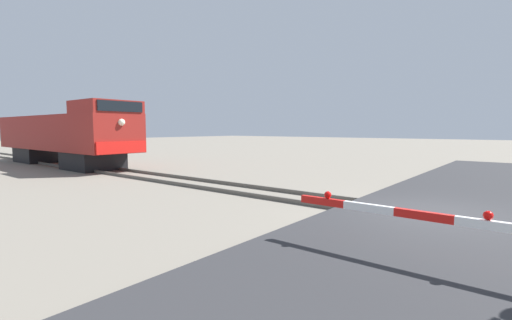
# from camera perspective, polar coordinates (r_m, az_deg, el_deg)

# --- Properties ---
(ground_plane) EXTENTS (160.00, 160.00, 0.00)m
(ground_plane) POSITION_cam_1_polar(r_m,az_deg,el_deg) (10.56, 26.80, -8.50)
(ground_plane) COLOR gray
(rail_track_left) EXTENTS (0.08, 80.00, 0.15)m
(rail_track_left) POSITION_cam_1_polar(r_m,az_deg,el_deg) (9.86, 25.94, -8.96)
(rail_track_left) COLOR #59544C
(rail_track_left) RESTS_ON ground_plane
(rail_track_right) EXTENTS (0.08, 80.00, 0.15)m
(rail_track_right) POSITION_cam_1_polar(r_m,az_deg,el_deg) (11.23, 27.58, -7.35)
(rail_track_right) COLOR #59544C
(rail_track_right) RESTS_ON ground_plane
(road_surface) EXTENTS (36.00, 4.73, 0.16)m
(road_surface) POSITION_cam_1_polar(r_m,az_deg,el_deg) (10.54, 26.81, -8.08)
(road_surface) COLOR #2D2D30
(road_surface) RESTS_ON ground_plane
(locomotive) EXTENTS (2.98, 14.29, 3.89)m
(locomotive) POSITION_cam_1_polar(r_m,az_deg,el_deg) (25.93, -28.49, 3.54)
(locomotive) COLOR black
(locomotive) RESTS_ON ground_plane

